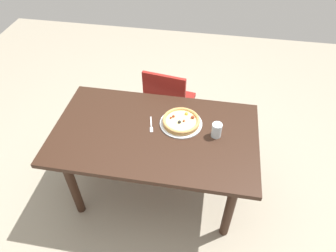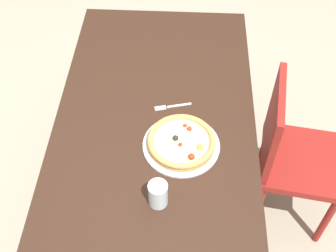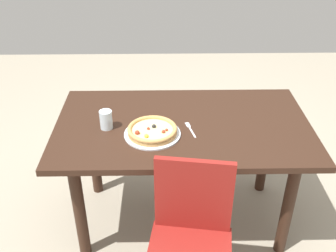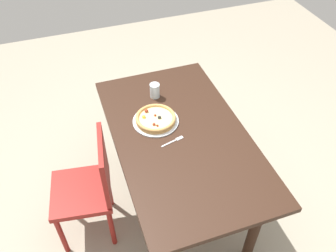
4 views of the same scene
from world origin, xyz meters
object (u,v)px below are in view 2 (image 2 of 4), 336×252
(plate, at_px, (181,145))
(fork, at_px, (170,107))
(pizza, at_px, (182,142))
(chair_near, at_px, (291,153))
(drinking_glass, at_px, (158,194))
(dining_table, at_px, (156,128))

(plate, bearing_deg, fork, 15.02)
(pizza, xyz_separation_m, fork, (0.22, 0.06, -0.03))
(chair_near, xyz_separation_m, plate, (-0.19, 0.53, 0.27))
(fork, xyz_separation_m, drinking_glass, (-0.48, 0.02, 0.05))
(chair_near, distance_m, drinking_glass, 0.82)
(chair_near, relative_size, drinking_glass, 8.01)
(chair_near, distance_m, fork, 0.65)
(plate, distance_m, fork, 0.22)
(drinking_glass, bearing_deg, chair_near, -53.41)
(fork, bearing_deg, chair_near, 163.15)
(chair_near, height_order, fork, chair_near)
(chair_near, bearing_deg, plate, -62.06)
(pizza, relative_size, fork, 1.70)
(pizza, height_order, fork, pizza)
(pizza, relative_size, drinking_glass, 2.53)
(dining_table, xyz_separation_m, fork, (0.04, -0.06, 0.11))
(plate, relative_size, drinking_glass, 2.88)
(drinking_glass, bearing_deg, fork, -2.33)
(dining_table, relative_size, fork, 9.10)
(chair_near, relative_size, fork, 5.37)
(plate, distance_m, pizza, 0.03)
(dining_table, distance_m, chair_near, 0.67)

